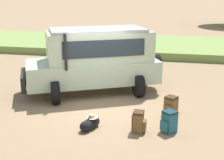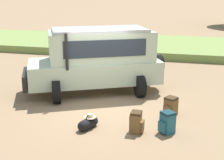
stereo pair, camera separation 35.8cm
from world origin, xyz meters
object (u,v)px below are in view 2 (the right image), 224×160
at_px(safari_vehicle, 97,59).
at_px(backpack_cluster_center, 171,106).
at_px(backpack_near_rear_wheel, 167,123).
at_px(backpack_beside_front_wheel, 137,122).
at_px(duffel_bag_low_black_case, 88,123).

distance_m(safari_vehicle, backpack_cluster_center, 3.54).
xyz_separation_m(backpack_cluster_center, backpack_near_rear_wheel, (0.00, -1.30, 0.01)).
xyz_separation_m(backpack_beside_front_wheel, duffel_bag_low_black_case, (-1.38, -0.10, -0.14)).
bearing_deg(safari_vehicle, backpack_beside_front_wheel, -56.72).
bearing_deg(backpack_beside_front_wheel, backpack_cluster_center, 61.14).
height_order(safari_vehicle, backpack_beside_front_wheel, safari_vehicle).
distance_m(backpack_beside_front_wheel, backpack_cluster_center, 1.70).
bearing_deg(duffel_bag_low_black_case, backpack_near_rear_wheel, 7.47).
relative_size(safari_vehicle, backpack_cluster_center, 9.03).
bearing_deg(backpack_near_rear_wheel, safari_vehicle, 134.13).
relative_size(backpack_beside_front_wheel, backpack_near_rear_wheel, 0.99).
relative_size(backpack_beside_front_wheel, backpack_cluster_center, 1.03).
bearing_deg(backpack_cluster_center, backpack_near_rear_wheel, -89.87).
bearing_deg(backpack_near_rear_wheel, backpack_cluster_center, 90.13).
distance_m(safari_vehicle, backpack_beside_front_wheel, 3.96).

